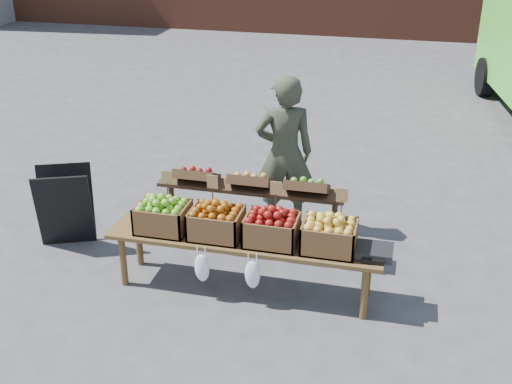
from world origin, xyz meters
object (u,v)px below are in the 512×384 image
(crate_red_apples, at_px, (272,230))
(crate_green_apples, at_px, (329,237))
(chalkboard_sign, at_px, (65,206))
(vendor, at_px, (284,154))
(back_table, at_px, (251,210))
(weighing_scale, at_px, (374,251))
(crate_russet_pears, at_px, (216,223))
(crate_golden_apples, at_px, (163,217))
(display_bench, at_px, (244,265))

(crate_red_apples, distance_m, crate_green_apples, 0.55)
(chalkboard_sign, bearing_deg, vendor, 0.74)
(back_table, xyz_separation_m, crate_green_apples, (0.94, -0.72, 0.19))
(back_table, relative_size, crate_red_apples, 4.20)
(vendor, distance_m, weighing_scale, 1.86)
(crate_green_apples, bearing_deg, crate_russet_pears, 180.00)
(vendor, xyz_separation_m, crate_red_apples, (0.17, -1.44, -0.21))
(chalkboard_sign, xyz_separation_m, crate_golden_apples, (1.35, -0.45, 0.26))
(crate_green_apples, bearing_deg, crate_golden_apples, 180.00)
(chalkboard_sign, relative_size, weighing_scale, 2.66)
(crate_russet_pears, distance_m, weighing_scale, 1.53)
(chalkboard_sign, relative_size, back_table, 0.43)
(chalkboard_sign, relative_size, crate_red_apples, 1.81)
(crate_russet_pears, distance_m, crate_red_apples, 0.55)
(vendor, distance_m, crate_golden_apples, 1.72)
(crate_red_apples, distance_m, weighing_scale, 0.98)
(crate_russet_pears, relative_size, crate_green_apples, 1.00)
(chalkboard_sign, distance_m, crate_russet_pears, 1.97)
(back_table, bearing_deg, crate_golden_apples, -134.75)
(vendor, xyz_separation_m, weighing_scale, (1.15, -1.44, -0.31))
(vendor, distance_m, crate_russet_pears, 1.50)
(display_bench, distance_m, crate_red_apples, 0.51)
(vendor, xyz_separation_m, chalkboard_sign, (-2.28, -0.98, -0.47))
(back_table, xyz_separation_m, crate_russet_pears, (-0.16, -0.72, 0.19))
(display_bench, height_order, weighing_scale, weighing_scale)
(chalkboard_sign, distance_m, crate_red_apples, 2.50)
(display_bench, relative_size, crate_red_apples, 5.40)
(back_table, bearing_deg, crate_russet_pears, -102.81)
(display_bench, height_order, crate_golden_apples, crate_golden_apples)
(crate_russet_pears, bearing_deg, display_bench, 0.00)
(chalkboard_sign, bearing_deg, weighing_scale, -30.12)
(crate_green_apples, relative_size, weighing_scale, 1.47)
(vendor, distance_m, back_table, 0.85)
(weighing_scale, bearing_deg, display_bench, 180.00)
(back_table, height_order, crate_golden_apples, back_table)
(crate_golden_apples, height_order, crate_red_apples, same)
(back_table, relative_size, crate_russet_pears, 4.20)
(vendor, relative_size, back_table, 0.87)
(display_bench, bearing_deg, crate_russet_pears, 180.00)
(crate_red_apples, bearing_deg, crate_green_apples, 0.00)
(display_bench, xyz_separation_m, crate_russet_pears, (-0.28, 0.00, 0.42))
(crate_green_apples, xyz_separation_m, weighing_scale, (0.43, 0.00, -0.10))
(chalkboard_sign, relative_size, display_bench, 0.33)
(crate_green_apples, bearing_deg, vendor, 116.67)
(display_bench, distance_m, crate_russet_pears, 0.51)
(crate_golden_apples, height_order, crate_green_apples, same)
(crate_red_apples, relative_size, crate_green_apples, 1.00)
(vendor, xyz_separation_m, back_table, (-0.22, -0.72, -0.40))
(crate_russet_pears, bearing_deg, weighing_scale, 0.00)
(vendor, bearing_deg, crate_red_apples, 77.57)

